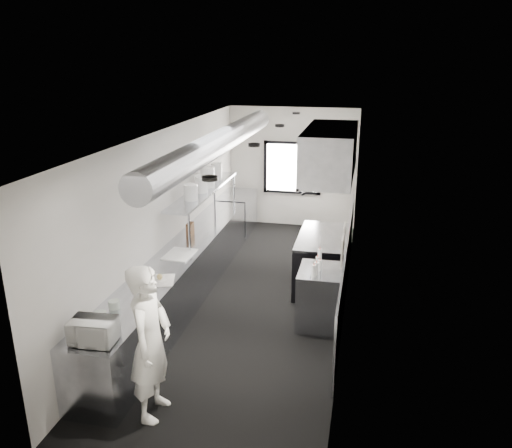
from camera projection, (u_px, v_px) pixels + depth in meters
The scene contains 35 objects.
floor at pixel (256, 296), 8.72m from camera, with size 3.00×8.00×0.01m, color black.
ceiling at pixel (256, 132), 7.83m from camera, with size 3.00×8.00×0.01m, color silver.
wall_back at pixel (292, 168), 11.98m from camera, with size 3.00×0.02×2.80m, color silver.
wall_front at pixel (159, 352), 4.57m from camera, with size 3.00×0.02×2.80m, color silver.
wall_left at pixel (169, 213), 8.58m from camera, with size 0.02×8.00×2.80m, color silver.
wall_right at pixel (349, 225), 7.97m from camera, with size 0.02×8.00×2.80m, color silver.
wall_cladding at pixel (346, 267), 8.52m from camera, with size 0.03×5.50×1.10m, color #9A9FA8.
hvac_duct at pixel (219, 142), 8.42m from camera, with size 0.40×0.40×6.40m, color #999BA1.
service_window at pixel (292, 168), 11.95m from camera, with size 1.36×0.05×1.25m.
exhaust_hood at pixel (330, 153), 8.39m from camera, with size 0.81×2.20×0.88m.
prep_counter at pixel (180, 278), 8.34m from camera, with size 0.70×6.00×0.90m, color #9A9FA8.
pass_shelf at pixel (204, 191), 9.40m from camera, with size 0.45×3.00×0.68m.
range at pixel (322, 261), 9.00m from camera, with size 0.88×1.60×0.94m.
bottle_station at pixel (320, 297), 7.69m from camera, with size 0.65×0.80×0.90m, color #9A9FA8.
far_work_table at pixel (237, 213), 11.77m from camera, with size 0.70×1.20×0.90m, color #9A9FA8.
notice_sheet_a at pixel (344, 238), 6.80m from camera, with size 0.02×0.28×0.38m, color silver.
notice_sheet_b at pixel (342, 251), 6.49m from camera, with size 0.02×0.28×0.38m, color silver.
line_cook at pixel (150, 342), 5.62m from camera, with size 0.67×0.44×1.83m, color silver.
microwave at pixel (93, 331), 5.62m from camera, with size 0.46×0.35×0.27m, color white.
deli_tub_a at pixel (100, 316), 6.11m from camera, with size 0.15×0.15×0.11m, color #ACB8A9.
deli_tub_b at pixel (114, 304), 6.40m from camera, with size 0.14×0.14×0.10m, color #ACB8A9.
newspaper at pixel (162, 281), 7.18m from camera, with size 0.34×0.43×0.01m, color white.
small_plate at pixel (160, 280), 7.19m from camera, with size 0.19×0.19×0.02m, color white.
pastry at pixel (160, 277), 7.18m from camera, with size 0.08×0.08×0.08m, color tan.
cutting_board at pixel (180, 254), 8.11m from camera, with size 0.42×0.56×0.02m, color silver.
knife_block at pixel (190, 229), 8.97m from camera, with size 0.09×0.20×0.22m, color brown.
plate_stack_a at pixel (191, 192), 8.66m from camera, with size 0.23×0.23×0.27m, color white.
plate_stack_b at pixel (201, 184), 9.14m from camera, with size 0.23×0.23×0.29m, color white.
plate_stack_c at pixel (207, 177), 9.50m from camera, with size 0.27×0.27×0.38m, color white.
plate_stack_d at pixel (217, 171), 10.06m from camera, with size 0.22×0.22×0.33m, color white.
squeeze_bottle_a at pixel (314, 271), 7.28m from camera, with size 0.06×0.06×0.19m, color silver.
squeeze_bottle_b at pixel (316, 269), 7.35m from camera, with size 0.06×0.06×0.19m, color silver.
squeeze_bottle_c at pixel (320, 265), 7.50m from camera, with size 0.06×0.06×0.17m, color silver.
squeeze_bottle_d at pixel (317, 262), 7.63m from camera, with size 0.05×0.05×0.16m, color silver.
squeeze_bottle_e at pixel (320, 255), 7.85m from camera, with size 0.06×0.06×0.19m, color silver.
Camera 1 is at (1.70, -7.69, 3.93)m, focal length 35.85 mm.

